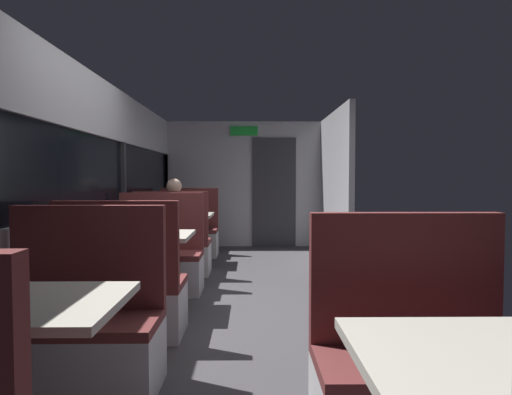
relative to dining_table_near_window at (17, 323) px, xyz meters
The scene contains 15 objects.
ground_plane 2.36m from the dining_table_near_window, 66.82° to the left, with size 3.30×9.20×0.02m, color #423F44.
carriage_window_panel_left 2.21m from the dining_table_near_window, 104.90° to the left, with size 0.09×8.48×2.30m.
carriage_end_bulkhead 6.38m from the dining_table_near_window, 81.37° to the left, with size 2.90×0.11×2.30m.
carriage_aisle_panel_right 5.63m from the dining_table_near_window, 65.26° to the left, with size 0.08×2.40×2.30m, color #B2B2B7.
dining_table_near_window is the anchor object (origin of this frame).
bench_near_window_facing_entry 0.77m from the dining_table_near_window, 90.00° to the left, with size 0.95×0.50×1.10m.
dining_table_mid_window 2.28m from the dining_table_near_window, 90.00° to the left, with size 0.90×0.70×0.74m.
bench_mid_window_facing_end 1.61m from the dining_table_near_window, 90.00° to the left, with size 0.95×0.50×1.10m.
bench_mid_window_facing_entry 3.00m from the dining_table_near_window, 90.00° to the left, with size 0.95×0.50×1.10m.
dining_table_far_window 4.57m from the dining_table_near_window, 90.00° to the left, with size 0.90×0.70×0.74m.
bench_far_window_facing_end 3.88m from the dining_table_near_window, 90.00° to the left, with size 0.95×0.50×1.10m.
bench_far_window_facing_entry 5.28m from the dining_table_near_window, 90.00° to the left, with size 0.95×0.50×1.10m.
dining_table_front_aisle 1.89m from the dining_table_near_window, 18.53° to the right, with size 0.90×0.70×0.74m.
bench_front_aisle_facing_entry 1.82m from the dining_table_near_window, ahead, with size 0.95×0.50×1.10m.
seated_passenger 3.94m from the dining_table_near_window, 90.00° to the left, with size 0.47×0.55×1.26m.
Camera 1 is at (0.13, -4.01, 1.27)m, focal length 31.15 mm.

